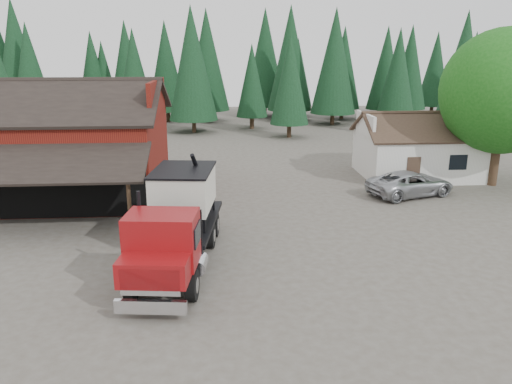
{
  "coord_description": "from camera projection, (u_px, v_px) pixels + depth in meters",
  "views": [
    {
      "loc": [
        -1.19,
        -21.18,
        8.71
      ],
      "look_at": [
        0.58,
        3.08,
        1.8
      ],
      "focal_mm": 35.0,
      "sensor_mm": 36.0,
      "label": 1
    }
  ],
  "objects": [
    {
      "name": "near_pine_d",
      "position": [
        192.0,
        63.0,
        53.1
      ],
      "size": [
        5.28,
        5.28,
        13.4
      ],
      "color": "#382619",
      "rests_on": "ground"
    },
    {
      "name": "silver_car",
      "position": [
        411.0,
        183.0,
        30.94
      ],
      "size": [
        6.04,
        4.15,
        1.53
      ],
      "primitive_type": "imported",
      "rotation": [
        0.0,
        0.0,
        1.89
      ],
      "color": "#ABAEB3",
      "rests_on": "ground"
    },
    {
      "name": "farmhouse",
      "position": [
        419.0,
        153.0,
        35.7
      ],
      "size": [
        8.6,
        6.42,
        4.65
      ],
      "color": "silver",
      "rests_on": "ground"
    },
    {
      "name": "equip_box",
      "position": [
        183.0,
        238.0,
        23.24
      ],
      "size": [
        0.71,
        1.11,
        0.6
      ],
      "primitive_type": "cube",
      "rotation": [
        0.0,
        0.0,
        -0.01
      ],
      "color": "maroon",
      "rests_on": "ground"
    },
    {
      "name": "near_pine_c",
      "position": [
        463.0,
        70.0,
        47.38
      ],
      "size": [
        4.84,
        4.84,
        12.4
      ],
      "color": "#382619",
      "rests_on": "ground"
    },
    {
      "name": "deciduous_tree",
      "position": [
        504.0,
        96.0,
        31.92
      ],
      "size": [
        8.0,
        8.0,
        10.2
      ],
      "color": "#382619",
      "rests_on": "ground"
    },
    {
      "name": "conifer_backdrop",
      "position": [
        229.0,
        122.0,
        63.07
      ],
      "size": [
        76.0,
        16.0,
        16.0
      ],
      "primitive_type": null,
      "color": "black",
      "rests_on": "ground"
    },
    {
      "name": "near_pine_b",
      "position": [
        290.0,
        80.0,
        50.37
      ],
      "size": [
        3.96,
        3.96,
        10.4
      ],
      "color": "#382619",
      "rests_on": "ground"
    },
    {
      "name": "red_barn",
      "position": [
        61.0,
        152.0,
        30.77
      ],
      "size": [
        12.8,
        13.63,
        7.18
      ],
      "color": "maroon",
      "rests_on": "ground"
    },
    {
      "name": "ground",
      "position": [
        248.0,
        248.0,
        22.78
      ],
      "size": [
        120.0,
        120.0,
        0.0
      ],
      "primitive_type": "plane",
      "color": "#4D483D",
      "rests_on": "ground"
    },
    {
      "name": "feed_truck",
      "position": [
        177.0,
        218.0,
        20.63
      ],
      "size": [
        3.64,
        9.82,
        4.33
      ],
      "rotation": [
        0.0,
        0.0,
        -0.12
      ],
      "color": "black",
      "rests_on": "ground"
    }
  ]
}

